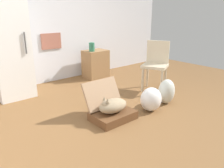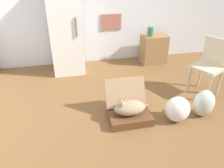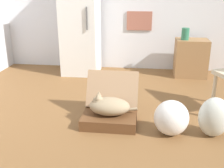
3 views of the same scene
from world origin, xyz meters
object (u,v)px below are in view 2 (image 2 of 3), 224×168
at_px(plastic_bag_clear, 204,103).
at_px(refrigerator, 66,28).
at_px(cat, 129,107).
at_px(suitcase_base, 129,116).
at_px(plastic_bag_white, 177,109).
at_px(side_table, 154,49).
at_px(chair, 210,64).
at_px(vase_tall, 150,32).

xyz_separation_m(plastic_bag_clear, refrigerator, (-1.80, 1.97, 0.67)).
relative_size(cat, refrigerator, 0.30).
relative_size(suitcase_base, plastic_bag_white, 1.60).
bearing_deg(plastic_bag_white, plastic_bag_clear, 3.14).
relative_size(cat, side_table, 0.84).
xyz_separation_m(suitcase_base, refrigerator, (-0.74, 1.85, 0.82)).
height_order(suitcase_base, refrigerator, refrigerator).
xyz_separation_m(plastic_bag_clear, chair, (0.42, 0.59, 0.31)).
bearing_deg(plastic_bag_white, refrigerator, 124.76).
relative_size(suitcase_base, vase_tall, 3.10).
xyz_separation_m(plastic_bag_white, side_table, (0.46, 2.04, 0.13)).
relative_size(plastic_bag_white, refrigerator, 0.21).
relative_size(side_table, vase_tall, 3.26).
bearing_deg(plastic_bag_white, cat, 167.57).
bearing_deg(plastic_bag_clear, cat, 173.53).
bearing_deg(chair, plastic_bag_clear, -60.94).
xyz_separation_m(cat, vase_tall, (0.99, 1.85, 0.50)).
relative_size(plastic_bag_clear, chair, 0.44).
distance_m(plastic_bag_white, chair, 1.09).
distance_m(suitcase_base, vase_tall, 2.19).
distance_m(plastic_bag_white, side_table, 2.10).
bearing_deg(chair, vase_tall, 174.51).
bearing_deg(suitcase_base, chair, 17.54).
distance_m(side_table, chair, 1.49).
distance_m(suitcase_base, side_table, 2.21).
distance_m(suitcase_base, chair, 1.62).
height_order(plastic_bag_clear, refrigerator, refrigerator).
bearing_deg(suitcase_base, plastic_bag_clear, -6.52).
bearing_deg(plastic_bag_clear, refrigerator, 132.40).
height_order(plastic_bag_white, plastic_bag_clear, plastic_bag_clear).
xyz_separation_m(plastic_bag_white, vase_tall, (0.33, 1.99, 0.53)).
relative_size(plastic_bag_white, plastic_bag_clear, 0.89).
height_order(cat, plastic_bag_white, same).
distance_m(refrigerator, side_table, 1.93).
height_order(refrigerator, side_table, refrigerator).
height_order(suitcase_base, chair, chair).
bearing_deg(cat, plastic_bag_white, -12.43).
distance_m(cat, vase_tall, 2.15).
xyz_separation_m(side_table, chair, (0.37, -1.43, 0.21)).
bearing_deg(plastic_bag_clear, side_table, 88.61).
bearing_deg(cat, vase_tall, 61.83).
bearing_deg(side_table, chair, -75.46).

